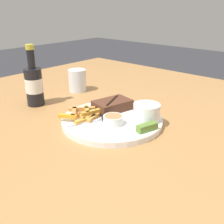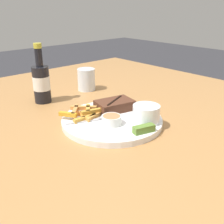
% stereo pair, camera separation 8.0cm
% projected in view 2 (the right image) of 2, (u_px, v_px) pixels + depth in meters
% --- Properties ---
extents(dining_table, '(1.46, 1.55, 0.74)m').
position_uv_depth(dining_table, '(112.00, 140.00, 0.83)').
color(dining_table, '#A87542').
rests_on(dining_table, ground_plane).
extents(dinner_plate, '(0.31, 0.31, 0.02)m').
position_uv_depth(dinner_plate, '(112.00, 121.00, 0.81)').
color(dinner_plate, white).
rests_on(dinner_plate, dining_table).
extents(steak_portion, '(0.13, 0.10, 0.03)m').
position_uv_depth(steak_portion, '(115.00, 105.00, 0.86)').
color(steak_portion, '#512D1E').
rests_on(steak_portion, dinner_plate).
extents(fries_pile, '(0.15, 0.10, 0.02)m').
position_uv_depth(fries_pile, '(86.00, 113.00, 0.81)').
color(fries_pile, '#CE8341').
rests_on(fries_pile, dinner_plate).
extents(coleslaw_cup, '(0.08, 0.08, 0.05)m').
position_uv_depth(coleslaw_cup, '(146.00, 113.00, 0.77)').
color(coleslaw_cup, white).
rests_on(coleslaw_cup, dinner_plate).
extents(dipping_sauce_cup, '(0.06, 0.06, 0.03)m').
position_uv_depth(dipping_sauce_cup, '(112.00, 120.00, 0.76)').
color(dipping_sauce_cup, silver).
rests_on(dipping_sauce_cup, dinner_plate).
extents(pickle_spear, '(0.07, 0.04, 0.02)m').
position_uv_depth(pickle_spear, '(144.00, 129.00, 0.71)').
color(pickle_spear, '#567A2D').
rests_on(pickle_spear, dinner_plate).
extents(fork_utensil, '(0.13, 0.06, 0.00)m').
position_uv_depth(fork_utensil, '(86.00, 121.00, 0.78)').
color(fork_utensil, '#B7B7BC').
rests_on(fork_utensil, dinner_plate).
extents(knife_utensil, '(0.12, 0.14, 0.01)m').
position_uv_depth(knife_utensil, '(104.00, 113.00, 0.84)').
color(knife_utensil, '#B7B7BC').
rests_on(knife_utensil, dinner_plate).
extents(beer_bottle, '(0.06, 0.06, 0.22)m').
position_uv_depth(beer_bottle, '(41.00, 82.00, 0.96)').
color(beer_bottle, black).
rests_on(beer_bottle, dining_table).
extents(drinking_glass, '(0.07, 0.07, 0.09)m').
position_uv_depth(drinking_glass, '(86.00, 79.00, 1.11)').
color(drinking_glass, silver).
rests_on(drinking_glass, dining_table).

